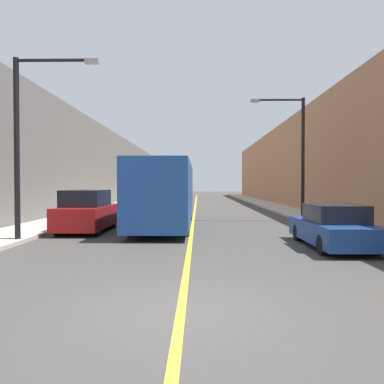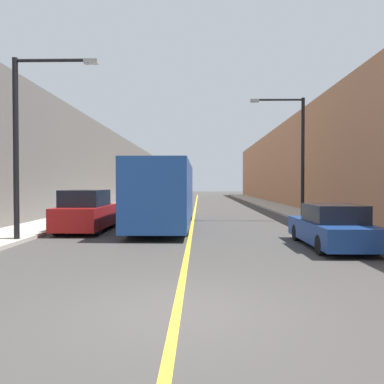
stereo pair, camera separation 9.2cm
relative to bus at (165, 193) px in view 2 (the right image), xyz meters
name	(u,v)px [view 2 (the right image)]	position (x,y,z in m)	size (l,w,h in m)	color
ground_plane	(177,312)	(1.36, -12.69, -1.71)	(200.00, 200.00, 0.00)	#3F3D3A
sidewalk_left	(120,205)	(-6.02, 17.31, -1.63)	(2.67, 72.00, 0.14)	#B2AA9E
sidewalk_right	(272,205)	(8.75, 17.31, -1.63)	(2.67, 72.00, 0.14)	#B2AA9E
building_row_left	(86,166)	(-9.36, 17.31, 2.15)	(4.00, 72.00, 7.72)	#66605B
building_row_right	(307,163)	(12.09, 17.31, 2.45)	(4.00, 72.00, 8.31)	#B2724C
road_center_line	(196,206)	(1.36, 17.31, -1.70)	(0.16, 72.00, 0.01)	gold
bus	(165,193)	(0.00, 0.00, 0.00)	(2.58, 10.93, 3.19)	#1E4793
parked_suv_left	(86,212)	(-3.38, -2.12, -0.83)	(1.91, 4.47, 1.90)	maroon
car_right_near	(332,228)	(6.27, -6.15, -1.04)	(1.84, 4.62, 1.48)	navy
street_lamp_left	(25,133)	(-4.65, -5.34, 2.33)	(3.14, 0.24, 6.62)	black
street_lamp_right	(297,148)	(7.39, 2.80, 2.52)	(3.14, 0.24, 6.98)	black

